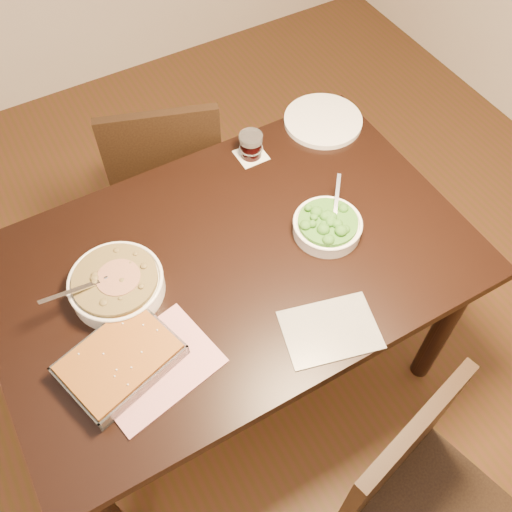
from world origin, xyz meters
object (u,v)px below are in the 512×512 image
baking_dish (120,361)px  dinner_plate (323,121)px  broccoli_bowl (327,225)px  stew_bowl (117,284)px  wine_tumbler (251,145)px  chair_far (167,173)px  chair_near (419,499)px  table (234,276)px

baking_dish → dinner_plate: baking_dish is taller
broccoli_bowl → baking_dish: size_ratio=0.64×
stew_bowl → wine_tumbler: stew_bowl is taller
baking_dish → chair_far: (0.46, 0.81, -0.28)m
wine_tumbler → chair_far: bearing=123.7°
stew_bowl → wine_tumbler: size_ratio=3.36×
stew_bowl → wine_tumbler: (0.59, 0.28, 0.01)m
chair_near → chair_far: chair_near is taller
stew_bowl → dinner_plate: 0.94m
baking_dish → chair_far: bearing=43.6°
stew_bowl → dinner_plate: bearing=18.6°
baking_dish → dinner_plate: bearing=11.4°
baking_dish → chair_far: chair_far is taller
stew_bowl → chair_near: size_ratio=0.34×
table → dinner_plate: 0.67m
broccoli_bowl → wine_tumbler: (-0.04, 0.40, 0.02)m
broccoli_bowl → baking_dish: bearing=-171.8°
baking_dish → table: bearing=4.0°
table → baking_dish: 0.45m
stew_bowl → chair_near: (0.47, -0.85, -0.29)m
broccoli_bowl → chair_far: chair_far is taller
broccoli_bowl → chair_near: (-0.16, -0.73, -0.29)m
table → wine_tumbler: 0.45m
table → chair_far: 0.67m
dinner_plate → stew_bowl: bearing=-161.4°
table → chair_far: size_ratio=1.59×
dinner_plate → wine_tumbler: bearing=-177.0°
table → chair_near: 0.81m
chair_far → broccoli_bowl: bearing=128.2°
stew_bowl → wine_tumbler: 0.65m
stew_bowl → chair_far: bearing=57.0°
wine_tumbler → chair_near: chair_near is taller
wine_tumbler → chair_near: (-0.12, -1.13, -0.31)m
dinner_plate → chair_far: chair_far is taller
stew_bowl → baking_dish: 0.23m
wine_tumbler → chair_near: size_ratio=0.10×
dinner_plate → chair_far: 0.64m
stew_bowl → dinner_plate: stew_bowl is taller
dinner_plate → chair_far: size_ratio=0.31×
wine_tumbler → dinner_plate: bearing=3.0°
stew_bowl → broccoli_bowl: (0.63, -0.11, -0.01)m
table → wine_tumbler: (0.26, 0.34, 0.14)m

